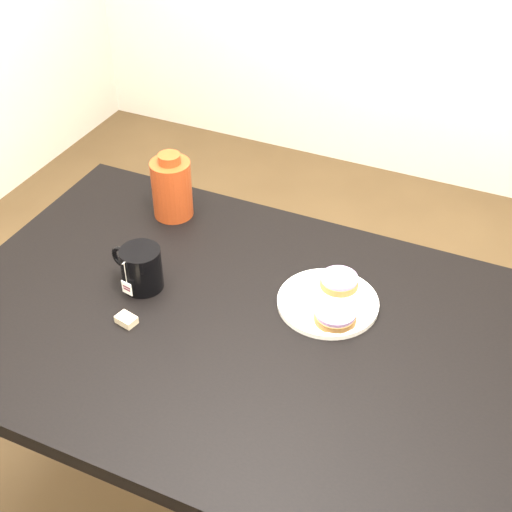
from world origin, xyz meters
name	(u,v)px	position (x,y,z in m)	size (l,w,h in m)	color
table	(248,351)	(0.00, 0.00, 0.67)	(1.40, 0.90, 0.75)	black
plate	(328,302)	(0.14, 0.14, 0.76)	(0.23, 0.23, 0.02)	white
bagel_back	(339,281)	(0.14, 0.20, 0.78)	(0.11, 0.11, 0.03)	brown
bagel_front	(335,316)	(0.17, 0.08, 0.78)	(0.13, 0.13, 0.03)	brown
mug	(141,268)	(-0.28, 0.02, 0.80)	(0.15, 0.11, 0.11)	black
teabag_pouch	(126,320)	(-0.25, -0.10, 0.76)	(0.04, 0.03, 0.02)	#C6B793
bagel_package	(172,188)	(-0.37, 0.31, 0.83)	(0.13, 0.13, 0.18)	maroon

